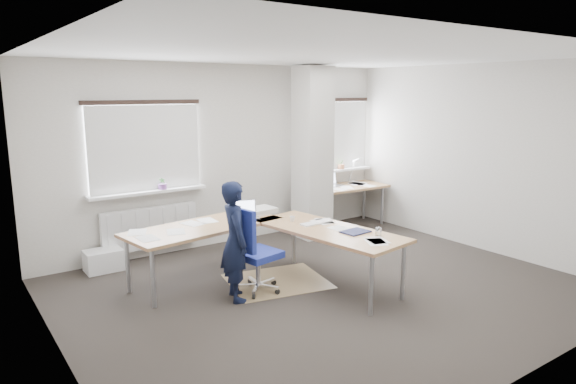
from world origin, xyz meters
TOP-DOWN VIEW (x-y plane):
  - ground at (0.00, 0.00)m, footprint 6.00×6.00m
  - room_shell at (0.18, 0.45)m, footprint 6.04×5.04m
  - floor_mat at (-0.34, 0.55)m, footprint 1.39×1.24m
  - white_crate at (-2.03, 2.25)m, footprint 0.48×0.34m
  - desk_main at (-0.44, 0.61)m, footprint 2.76×2.63m
  - desk_side at (2.26, 2.14)m, footprint 1.43×0.77m
  - task_chair at (-0.75, 0.42)m, footprint 0.59×0.58m
  - person at (-1.04, 0.38)m, footprint 0.45×0.58m

SIDE VIEW (x-z plane):
  - ground at x=0.00m, z-range 0.00..0.00m
  - floor_mat at x=-0.34m, z-range 0.00..0.01m
  - white_crate at x=-2.03m, z-range 0.00..0.29m
  - task_chair at x=-0.75m, z-range -0.24..0.83m
  - desk_side at x=2.26m, z-range 0.08..1.29m
  - desk_main at x=-0.44m, z-range 0.21..1.17m
  - person at x=-1.04m, z-range 0.00..1.40m
  - room_shell at x=0.18m, z-range 0.34..3.16m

